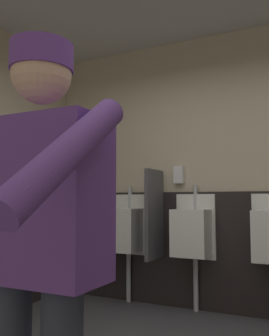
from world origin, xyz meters
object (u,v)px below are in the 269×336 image
person (36,233)px  urinal_middle (192,232)px  soap_dispenser (179,175)px  urinal_left (125,229)px

person → urinal_middle: bearing=95.2°
urinal_middle → soap_dispenser: bearing=145.9°
urinal_middle → person: bearing=-84.8°
urinal_middle → soap_dispenser: 0.61m
person → soap_dispenser: (-0.41, 2.64, 0.37)m
urinal_left → person: (0.98, -2.53, 0.20)m
urinal_middle → soap_dispenser: soap_dispenser is taller
urinal_left → urinal_middle: 0.75m
soap_dispenser → person: bearing=-81.2°
urinal_left → soap_dispenser: 0.82m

